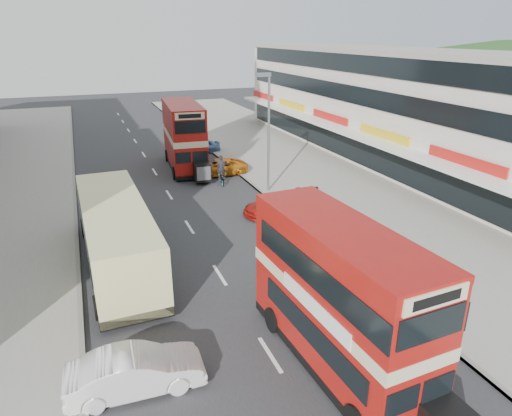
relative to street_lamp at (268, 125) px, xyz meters
name	(u,v)px	position (x,y,z in m)	size (l,w,h in m)	color
ground	(295,394)	(-6.52, -18.00, -4.78)	(160.00, 160.00, 0.00)	#28282B
road_surface	(169,195)	(-6.52, 2.00, -4.78)	(12.00, 90.00, 0.01)	#28282B
pavement_right	(322,176)	(5.48, 2.00, -4.71)	(12.00, 90.00, 0.15)	gray
kerb_left	(75,205)	(-12.62, 2.00, -4.71)	(0.20, 90.00, 0.16)	gray
kerb_right	(251,184)	(-0.42, 2.00, -4.71)	(0.20, 90.00, 0.16)	gray
commercial_row	(396,107)	(13.42, 4.00, -0.09)	(9.90, 46.20, 9.30)	beige
street_lamp	(268,125)	(0.00, 0.00, 0.00)	(1.00, 0.20, 8.12)	slate
bus_main	(340,298)	(-4.59, -17.13, -2.24)	(2.85, 8.82, 4.83)	black
bus_second	(184,136)	(-3.90, 8.23, -2.09)	(3.26, 9.49, 5.13)	black
coach	(116,233)	(-10.73, -7.32, -3.06)	(3.14, 11.11, 2.92)	black
car_left_front	(136,371)	(-11.05, -16.00, -4.09)	(1.47, 4.22, 1.39)	white
car_right_a	(276,204)	(-0.99, -3.87, -4.17)	(1.74, 4.27, 1.24)	#A51710
car_right_b	(218,167)	(-1.96, 5.36, -4.16)	(2.09, 4.53, 1.26)	#CB6F14
car_right_c	(199,146)	(-1.53, 12.83, -4.13)	(1.55, 3.85, 1.31)	#597EB2
pedestrian_near	(315,200)	(1.12, -4.90, -3.79)	(0.62, 0.42, 1.69)	gray
cyclist	(222,174)	(-2.39, 3.03, -4.03)	(0.80, 1.73, 2.17)	gray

